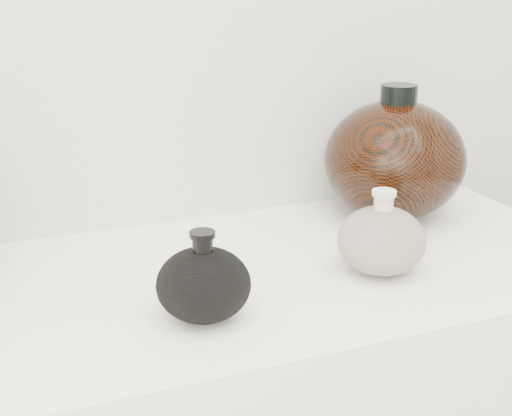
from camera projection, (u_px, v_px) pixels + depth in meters
name	position (u px, v px, depth m)	size (l,w,h in m)	color
black_gourd_vase	(204.00, 284.00, 0.89)	(0.14, 0.14, 0.12)	black
cream_gourd_vase	(381.00, 240.00, 1.02)	(0.15, 0.15, 0.12)	beige
right_round_pot	(395.00, 159.00, 1.23)	(0.26, 0.26, 0.23)	black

